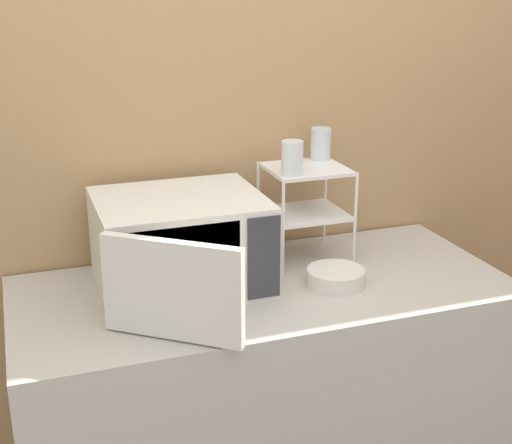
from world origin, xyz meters
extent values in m
cube|color=tan|center=(0.00, 0.72, 1.30)|extent=(8.00, 0.06, 2.60)
cube|color=#B7B2A8|center=(0.00, 0.34, 0.47)|extent=(1.52, 0.68, 0.94)
cube|color=silver|center=(-0.24, 0.43, 1.08)|extent=(0.50, 0.41, 0.28)
cube|color=#B7B2A8|center=(-0.29, 0.23, 1.08)|extent=(0.36, 0.01, 0.24)
cube|color=#333338|center=(-0.04, 0.22, 1.08)|extent=(0.10, 0.01, 0.25)
cube|color=silver|center=(-0.34, 0.09, 1.08)|extent=(0.32, 0.26, 0.27)
cylinder|color=white|center=(0.08, 0.39, 1.09)|extent=(0.01, 0.01, 0.31)
cylinder|color=white|center=(0.33, 0.39, 1.09)|extent=(0.01, 0.01, 0.31)
cylinder|color=white|center=(0.08, 0.62, 1.09)|extent=(0.01, 0.01, 0.31)
cylinder|color=white|center=(0.33, 0.62, 1.09)|extent=(0.01, 0.01, 0.31)
cube|color=white|center=(0.21, 0.51, 1.09)|extent=(0.25, 0.23, 0.01)
cube|color=white|center=(0.21, 0.51, 1.25)|extent=(0.25, 0.23, 0.01)
cylinder|color=silver|center=(0.13, 0.44, 1.31)|extent=(0.07, 0.07, 0.11)
cylinder|color=silver|center=(0.29, 0.59, 1.31)|extent=(0.07, 0.07, 0.11)
cylinder|color=silver|center=(0.21, 0.27, 0.94)|extent=(0.10, 0.10, 0.01)
cylinder|color=silver|center=(0.21, 0.27, 0.96)|extent=(0.18, 0.18, 0.05)
camera|label=1|loc=(-0.69, -1.55, 1.84)|focal=50.00mm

